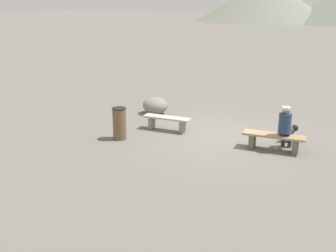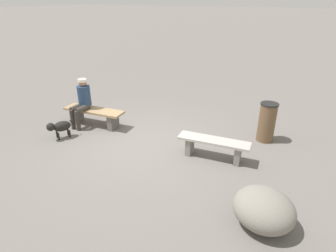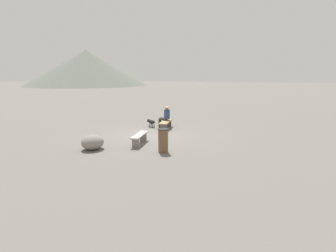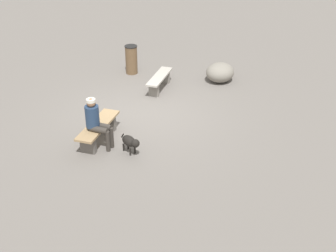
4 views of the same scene
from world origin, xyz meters
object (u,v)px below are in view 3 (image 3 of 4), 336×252
at_px(bench_right, 166,123).
at_px(trash_bin, 163,141).
at_px(bench_left, 140,137).
at_px(dog, 151,122).
at_px(seated_person, 165,115).
at_px(boulder, 93,142).

xyz_separation_m(bench_right, trash_bin, (-4.23, -1.41, 0.16)).
height_order(bench_left, trash_bin, trash_bin).
bearing_deg(dog, bench_left, 129.58).
bearing_deg(trash_bin, seated_person, 18.89).
xyz_separation_m(bench_right, seated_person, (0.25, 0.13, 0.42)).
xyz_separation_m(bench_left, boulder, (-1.39, 1.49, -0.01)).
bearing_deg(bench_left, trash_bin, -126.27).
relative_size(dog, boulder, 0.67).
height_order(bench_right, dog, bench_right).
relative_size(bench_left, trash_bin, 1.64).
xyz_separation_m(bench_right, boulder, (-4.84, 1.51, -0.01)).
xyz_separation_m(bench_left, bench_right, (3.45, -0.02, 0.00)).
bearing_deg(seated_person, bench_left, 179.10).
height_order(bench_left, seated_person, seated_person).
bearing_deg(bench_left, bench_right, -7.66).
distance_m(bench_right, boulder, 5.07).
relative_size(seated_person, boulder, 1.36).
height_order(bench_right, trash_bin, trash_bin).
relative_size(dog, trash_bin, 0.66).
distance_m(seated_person, dog, 0.99).
height_order(bench_left, dog, dog).
relative_size(bench_left, dog, 2.49).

